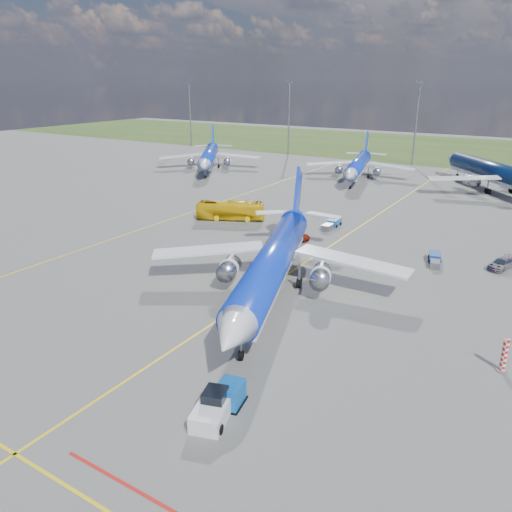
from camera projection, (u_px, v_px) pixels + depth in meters
The scene contains 17 objects.
ground at pixel (201, 331), 48.96m from camera, with size 400.00×400.00×0.00m, color #535350.
grass_strip at pixel (474, 151), 168.75m from camera, with size 400.00×80.00×0.01m, color #2D4719.
taxiway_lines at pixel (322, 252), 70.99m from camera, with size 60.25×160.00×0.02m.
floodlight_masts at pixel (495, 123), 127.59m from camera, with size 202.20×0.50×22.70m.
warning_post at pixel (504, 355), 41.89m from camera, with size 0.50×0.50×3.00m, color red.
bg_jet_nw at pixel (209, 169), 135.09m from camera, with size 29.86×39.20×10.27m, color #0E2FC4, non-canonical shape.
bg_jet_nnw at pixel (357, 179), 122.35m from camera, with size 28.41×37.28×9.77m, color #0E2FC4, non-canonical shape.
bg_jet_n at pixel (491, 191), 109.86m from camera, with size 34.42×45.17×11.83m, color #07193E, non-canonical shape.
main_airliner at pixel (272, 295), 57.24m from camera, with size 32.97×43.27×11.33m, color #0E2FC4, non-canonical shape.
pushback_tug at pixel (213, 408), 36.25m from camera, with size 3.36×6.04×2.01m.
uld_container at pixel (230, 394), 37.80m from camera, with size 1.78×2.23×1.78m, color #0C54B0.
apron_bus at pixel (230, 210), 86.90m from camera, with size 2.77×11.85×3.30m, color yellow.
service_car_a at pixel (231, 216), 87.56m from camera, with size 1.43×3.54×1.21m, color #999999.
service_car_b at pixel (295, 236), 76.21m from camera, with size 2.16×4.68×1.30m, color #999999.
service_car_c at pixel (502, 264), 64.77m from camera, with size 1.94×4.78×1.39m, color #999999.
baggage_tug_w at pixel (435, 259), 66.75m from camera, with size 2.50×5.15×1.12m.
baggage_tug_c at pixel (332, 224), 82.71m from camera, with size 1.60×5.42×1.21m.
Camera 1 is at (27.64, -34.13, 23.49)m, focal length 35.00 mm.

